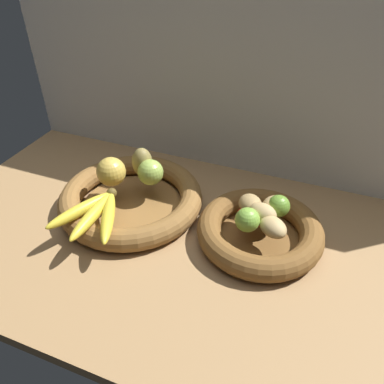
{
  "coord_description": "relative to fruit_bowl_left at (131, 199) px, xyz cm",
  "views": [
    {
      "loc": [
        25.48,
        -70.64,
        66.63
      ],
      "look_at": [
        -1.99,
        -0.58,
        9.98
      ],
      "focal_mm": 35.43,
      "sensor_mm": 36.0,
      "label": 1
    }
  ],
  "objects": [
    {
      "name": "potato_oblong",
      "position": [
        32.22,
        2.86,
        5.4
      ],
      "size": [
        8.29,
        8.41,
        4.45
      ],
      "primitive_type": "ellipsoid",
      "rotation": [
        0.0,
        0.0,
        5.38
      ],
      "color": "#A38451",
      "rests_on": "fruit_bowl_right"
    },
    {
      "name": "fruit_bowl_left",
      "position": [
        0.0,
        0.0,
        0.0
      ],
      "size": [
        39.09,
        39.09,
        5.98
      ],
      "color": "brown",
      "rests_on": "ground_plane"
    },
    {
      "name": "ground_plane",
      "position": [
        19.94,
        0.58,
        -4.3
      ],
      "size": [
        140.0,
        90.0,
        3.0
      ],
      "primitive_type": "cube",
      "color": "#9E774C"
    },
    {
      "name": "pear_brown",
      "position": [
        0.29,
        7.31,
        7.49
      ],
      "size": [
        7.24,
        7.21,
        8.64
      ],
      "primitive_type": "ellipsoid",
      "rotation": [
        0.0,
        0.0,
        5.95
      ],
      "color": "olive",
      "rests_on": "fruit_bowl_left"
    },
    {
      "name": "fruit_bowl_right",
      "position": [
        35.9,
        0.0,
        0.02
      ],
      "size": [
        31.12,
        31.12,
        5.98
      ],
      "color": "brown",
      "rests_on": "ground_plane"
    },
    {
      "name": "banana_bunch_front",
      "position": [
        -2.21,
        -13.49,
        4.69
      ],
      "size": [
        18.13,
        20.22,
        3.03
      ],
      "color": "yellow",
      "rests_on": "fruit_bowl_left"
    },
    {
      "name": "lime_far",
      "position": [
        38.98,
        3.96,
        5.93
      ],
      "size": [
        5.52,
        5.52,
        5.52
      ],
      "primitive_type": "sphere",
      "color": "olive",
      "rests_on": "fruit_bowl_right"
    },
    {
      "name": "potato_small",
      "position": [
        39.16,
        -3.27,
        5.26
      ],
      "size": [
        9.02,
        8.64,
        4.16
      ],
      "primitive_type": "ellipsoid",
      "rotation": [
        0.0,
        0.0,
        2.49
      ],
      "color": "tan",
      "rests_on": "fruit_bowl_right"
    },
    {
      "name": "potato_back",
      "position": [
        37.94,
        4.49,
        5.39
      ],
      "size": [
        8.24,
        8.64,
        4.43
      ],
      "primitive_type": "ellipsoid",
      "rotation": [
        0.0,
        0.0,
        4.15
      ],
      "color": "tan",
      "rests_on": "fruit_bowl_right"
    },
    {
      "name": "apple_green_back",
      "position": [
        4.04,
        4.73,
        6.7
      ],
      "size": [
        7.05,
        7.05,
        7.05
      ],
      "primitive_type": "sphere",
      "color": "#99B74C",
      "rests_on": "fruit_bowl_left"
    },
    {
      "name": "apple_golden_left",
      "position": [
        -5.61,
        0.33,
        7.12
      ],
      "size": [
        7.9,
        7.9,
        7.9
      ],
      "primitive_type": "sphere",
      "color": "gold",
      "rests_on": "fruit_bowl_left"
    },
    {
      "name": "potato_large",
      "position": [
        35.9,
        0.0,
        5.69
      ],
      "size": [
        8.12,
        6.7,
        5.04
      ],
      "primitive_type": "ellipsoid",
      "rotation": [
        0.0,
        0.0,
        2.91
      ],
      "color": "tan",
      "rests_on": "fruit_bowl_right"
    },
    {
      "name": "chili_pepper",
      "position": [
        35.73,
        -2.31,
        4.19
      ],
      "size": [
        11.79,
        7.61,
        2.04
      ],
      "primitive_type": "cone",
      "rotation": [
        0.0,
        1.57,
        -0.49
      ],
      "color": "red",
      "rests_on": "fruit_bowl_right"
    },
    {
      "name": "back_wall",
      "position": [
        19.94,
        30.58,
        24.7
      ],
      "size": [
        140.0,
        3.0,
        55.0
      ],
      "color": "silver",
      "rests_on": "ground_plane"
    },
    {
      "name": "lime_near",
      "position": [
        33.26,
        -3.96,
        6.1
      ],
      "size": [
        5.86,
        5.86,
        5.86
      ],
      "primitive_type": "sphere",
      "color": "#7AAD3D",
      "rests_on": "fruit_bowl_right"
    }
  ]
}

